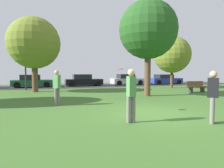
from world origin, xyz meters
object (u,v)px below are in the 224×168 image
at_px(street_lamp_post, 25,66).
at_px(park_bench, 196,86).
at_px(oak_tree_right, 148,30).
at_px(frisbee_disc, 120,69).
at_px(maple_tree_far, 34,43).
at_px(maple_tree_near, 172,55).
at_px(parked_car_green, 32,81).
at_px(parked_car_black, 83,81).
at_px(parked_car_silver, 127,80).
at_px(person_catcher, 213,94).
at_px(person_thrower, 57,86).
at_px(person_bystander, 131,93).
at_px(parked_car_blue, 165,80).

bearing_deg(street_lamp_post, park_bench, -24.83).
distance_m(oak_tree_right, frisbee_disc, 6.46).
xyz_separation_m(maple_tree_far, park_bench, (12.67, -4.48, -3.58)).
bearing_deg(frisbee_disc, oak_tree_right, 49.95).
xyz_separation_m(maple_tree_near, park_bench, (-0.71, -4.24, -3.01)).
relative_size(parked_car_green, parked_car_black, 0.95).
xyz_separation_m(frisbee_disc, parked_car_silver, (6.99, 15.56, -1.12)).
xyz_separation_m(parked_car_silver, street_lamp_post, (-11.65, -3.82, 1.61)).
distance_m(maple_tree_far, person_catcher, 14.08).
relative_size(person_catcher, parked_car_black, 0.39).
relative_size(person_thrower, frisbee_disc, 4.82).
xyz_separation_m(person_thrower, person_bystander, (2.13, -4.03, -0.00)).
bearing_deg(parked_car_silver, park_bench, -79.30).
relative_size(parked_car_black, parked_car_blue, 0.96).
distance_m(parked_car_blue, street_lamp_post, 17.80).
distance_m(oak_tree_right, maple_tree_near, 7.91).
distance_m(oak_tree_right, parked_car_blue, 14.64).
xyz_separation_m(person_bystander, parked_car_blue, (12.88, 16.91, -0.35)).
bearing_deg(oak_tree_right, person_catcher, -102.60).
distance_m(maple_tree_near, park_bench, 5.25).
bearing_deg(person_catcher, parked_car_silver, -57.51).
bearing_deg(person_catcher, frisbee_disc, -0.00).
xyz_separation_m(maple_tree_near, parked_car_silver, (-2.62, 5.86, -2.84)).
bearing_deg(maple_tree_near, parked_car_blue, 61.76).
bearing_deg(parked_car_black, parked_car_green, -177.96).
bearing_deg(parked_car_blue, park_bench, -110.79).
bearing_deg(parked_car_silver, frisbee_disc, -114.19).
bearing_deg(frisbee_disc, maple_tree_far, 110.80).
relative_size(person_thrower, parked_car_green, 0.42).
bearing_deg(park_bench, maple_tree_near, -99.52).
height_order(parked_car_silver, street_lamp_post, street_lamp_post).
bearing_deg(frisbee_disc, park_bench, 31.55).
distance_m(parked_car_black, park_bench, 12.63).
xyz_separation_m(maple_tree_near, parked_car_blue, (3.07, 5.72, -2.86)).
xyz_separation_m(parked_car_silver, park_bench, (1.91, -10.10, -0.18)).
distance_m(maple_tree_near, parked_car_green, 15.36).
bearing_deg(parked_car_green, person_bystander, -76.02).
bearing_deg(person_catcher, person_thrower, -0.00).
height_order(oak_tree_right, person_thrower, oak_tree_right).
bearing_deg(person_bystander, oak_tree_right, -29.49).
relative_size(maple_tree_far, person_thrower, 3.54).
xyz_separation_m(maple_tree_near, person_thrower, (-11.94, -7.17, -2.50)).
distance_m(frisbee_disc, parked_car_silver, 17.10).
xyz_separation_m(maple_tree_far, parked_car_green, (-0.62, 5.40, -3.41)).
distance_m(parked_car_silver, park_bench, 10.28).
height_order(parked_car_silver, park_bench, parked_car_silver).
distance_m(parked_car_green, street_lamp_post, 3.96).
distance_m(person_bystander, street_lamp_post, 14.02).
bearing_deg(oak_tree_right, person_bystander, -123.61).
bearing_deg(parked_car_green, parked_car_black, 2.04).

